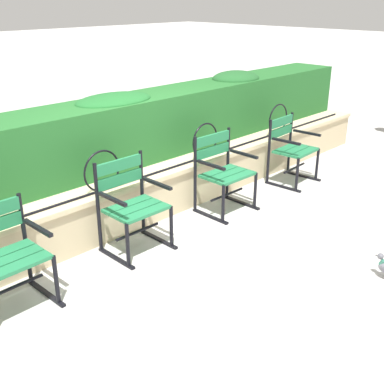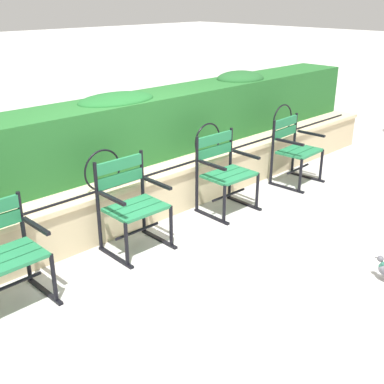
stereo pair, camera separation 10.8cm
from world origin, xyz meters
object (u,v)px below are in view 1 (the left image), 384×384
park_chair_centre_left (131,203)px  park_chair_rightmost (291,148)px  park_chair_leftmost (1,255)px  park_chair_centre_right (222,171)px

park_chair_centre_left → park_chair_rightmost: park_chair_centre_left is taller
park_chair_leftmost → park_chair_centre_right: 2.62m
park_chair_centre_right → park_chair_rightmost: (1.30, -0.04, -0.01)m
park_chair_centre_left → park_chair_centre_right: size_ratio=1.02×
park_chair_centre_left → park_chair_rightmost: bearing=-1.2°
park_chair_leftmost → park_chair_rightmost: park_chair_rightmost is taller
park_chair_centre_right → park_chair_leftmost: bearing=-179.2°
park_chair_leftmost → park_chair_rightmost: bearing=-0.1°
park_chair_leftmost → park_chair_centre_left: 1.31m
park_chair_centre_left → park_chair_centre_right: (1.31, -0.01, -0.00)m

